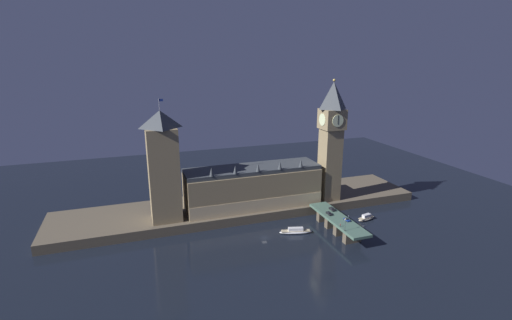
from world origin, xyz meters
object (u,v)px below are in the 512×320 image
(clock_tower, at_px, (331,138))
(boat_downstream, at_px, (366,218))
(car_southbound_trail, at_px, (332,209))
(street_lamp_near, at_px, (345,223))
(car_southbound_lead, at_px, (347,220))
(pedestrian_mid_walk, at_px, (349,217))
(boat_upstream, at_px, (296,231))
(car_northbound_lead, at_px, (329,213))
(pedestrian_near_rail, at_px, (340,225))
(victoria_tower, at_px, (163,166))

(clock_tower, relative_size, boat_downstream, 6.03)
(car_southbound_trail, xyz_separation_m, street_lamp_near, (-7.52, -24.95, 3.53))
(car_southbound_lead, xyz_separation_m, boat_downstream, (20.46, 11.00, -6.74))
(clock_tower, bearing_deg, boat_downstream, -67.29)
(pedestrian_mid_walk, xyz_separation_m, street_lamp_near, (-9.89, -12.09, 3.21))
(street_lamp_near, distance_m, boat_upstream, 28.01)
(car_northbound_lead, xyz_separation_m, pedestrian_near_rail, (-2.37, -15.32, 0.22))
(clock_tower, xyz_separation_m, car_southbound_lead, (-9.70, -36.73, -36.20))
(victoria_tower, distance_m, pedestrian_near_rail, 96.95)
(clock_tower, relative_size, boat_upstream, 4.11)
(victoria_tower, xyz_separation_m, pedestrian_near_rail, (82.00, -44.17, -26.90))
(boat_downstream, bearing_deg, pedestrian_near_rail, -149.73)
(car_southbound_lead, xyz_separation_m, boat_upstream, (-25.33, 9.00, -6.83))
(victoria_tower, bearing_deg, pedestrian_mid_walk, -21.99)
(pedestrian_near_rail, xyz_separation_m, boat_upstream, (-18.21, 14.10, -7.07))
(car_southbound_trail, xyz_separation_m, boat_upstream, (-25.33, -5.98, -6.84))
(pedestrian_mid_walk, bearing_deg, clock_tower, 78.05)
(victoria_tower, relative_size, car_southbound_trail, 13.67)
(car_southbound_lead, bearing_deg, clock_tower, 75.21)
(clock_tower, height_order, boat_upstream, clock_tower)
(car_southbound_trail, bearing_deg, boat_downstream, -11.00)
(victoria_tower, height_order, boat_upstream, victoria_tower)
(car_southbound_trail, height_order, pedestrian_mid_walk, pedestrian_mid_walk)
(car_northbound_lead, bearing_deg, victoria_tower, 161.13)
(boat_downstream, bearing_deg, boat_upstream, -177.50)
(clock_tower, relative_size, car_southbound_lead, 18.73)
(car_northbound_lead, relative_size, pedestrian_near_rail, 2.61)
(victoria_tower, xyz_separation_m, car_southbound_lead, (89.12, -39.07, -27.14))
(clock_tower, distance_m, victoria_tower, 99.26)
(pedestrian_near_rail, height_order, street_lamp_near, street_lamp_near)
(car_southbound_lead, bearing_deg, pedestrian_mid_walk, 41.85)
(car_northbound_lead, xyz_separation_m, boat_upstream, (-20.58, -1.23, -6.85))
(car_southbound_lead, height_order, street_lamp_near, street_lamp_near)
(victoria_tower, xyz_separation_m, boat_upstream, (63.79, -30.07, -33.97))
(clock_tower, distance_m, car_southbound_trail, 43.32)
(car_northbound_lead, distance_m, street_lamp_near, 20.69)
(car_southbound_trail, relative_size, street_lamp_near, 0.72)
(car_northbound_lead, relative_size, street_lamp_near, 0.66)
(clock_tower, height_order, pedestrian_near_rail, clock_tower)
(clock_tower, relative_size, car_southbound_trail, 15.36)
(boat_upstream, bearing_deg, boat_downstream, 2.50)
(pedestrian_mid_walk, distance_m, boat_downstream, 21.36)
(street_lamp_near, bearing_deg, car_southbound_lead, 52.97)
(victoria_tower, relative_size, pedestrian_mid_walk, 35.72)
(car_southbound_lead, distance_m, boat_downstream, 24.19)
(car_southbound_trail, distance_m, boat_upstream, 26.91)
(car_southbound_lead, distance_m, pedestrian_near_rail, 8.76)
(car_southbound_trail, relative_size, pedestrian_near_rail, 2.85)
(victoria_tower, relative_size, car_northbound_lead, 14.91)
(clock_tower, distance_m, pedestrian_mid_walk, 50.37)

